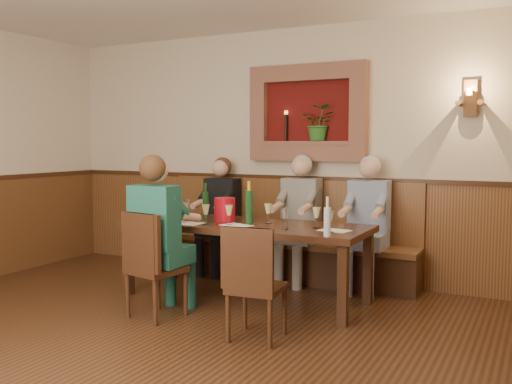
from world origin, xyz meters
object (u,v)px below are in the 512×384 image
dining_table (244,231)px  water_bottle (327,221)px  person_bench_mid (298,230)px  wine_bottle_green_b (206,204)px  person_chair_front (161,249)px  chair_near_left (155,287)px  chair_near_right (256,306)px  spittoon_bucket (225,210)px  person_bench_left (219,226)px  wine_bottle_green_a (249,206)px  person_bench_right (366,236)px  bench (284,250)px

dining_table → water_bottle: bearing=-21.4°
person_bench_mid → wine_bottle_green_b: bearing=-137.4°
person_bench_mid → person_chair_front: bearing=-111.2°
chair_near_left → person_bench_mid: 1.85m
chair_near_right → person_bench_mid: bearing=97.0°
dining_table → person_chair_front: person_chair_front is taller
dining_table → spittoon_bucket: spittoon_bucket is taller
person_bench_left → chair_near_right: bearing=-52.1°
chair_near_right → wine_bottle_green_a: bearing=114.6°
spittoon_bucket → person_bench_mid: bearing=62.2°
person_bench_right → spittoon_bucket: bearing=-145.2°
person_bench_right → wine_bottle_green_b: (-1.50, -0.69, 0.32)m
chair_near_left → person_chair_front: bearing=99.0°
chair_near_right → person_chair_front: (-1.03, 0.19, 0.33)m
person_bench_left → spittoon_bucket: person_bench_left is taller
chair_near_left → wine_bottle_green_b: bearing=107.7°
person_bench_right → spittoon_bucket: (-1.19, -0.83, 0.29)m
bench → wine_bottle_green_b: size_ratio=8.39×
chair_near_left → wine_bottle_green_b: size_ratio=2.61×
chair_near_left → chair_near_right: 1.04m
bench → wine_bottle_green_b: bearing=-124.1°
person_bench_right → wine_bottle_green_b: person_bench_right is taller
person_chair_front → wine_bottle_green_b: (-0.12, 0.93, 0.31)m
person_bench_right → water_bottle: (0.02, -1.22, 0.31)m
person_bench_right → water_bottle: size_ratio=4.22×
chair_near_right → water_bottle: water_bottle is taller
spittoon_bucket → water_bottle: bearing=-18.2°
dining_table → person_bench_mid: bearing=75.9°
person_chair_front → spittoon_bucket: 0.86m
water_bottle → chair_near_left: bearing=-161.0°
spittoon_bucket → wine_bottle_green_a: wine_bottle_green_a is taller
wine_bottle_green_a → person_bench_left: bearing=135.5°
chair_near_right → person_chair_front: person_chair_front is taller
person_bench_mid → person_bench_right: person_bench_mid is taller
bench → spittoon_bucket: bench is taller
person_bench_left → wine_bottle_green_b: (0.26, -0.69, 0.34)m
person_bench_left → person_bench_right: bearing=-0.0°
person_bench_left → person_bench_mid: 1.00m
person_bench_mid → person_bench_right: (0.75, 0.00, -0.00)m
dining_table → bench: size_ratio=0.80×
chair_near_right → wine_bottle_green_b: size_ratio=2.51×
bench → chair_near_left: (-0.42, -1.81, -0.06)m
bench → spittoon_bucket: bearing=-103.6°
person_chair_front → spittoon_bucket: size_ratio=6.09×
person_chair_front → wine_bottle_green_b: person_chair_front is taller
wine_bottle_green_a → chair_near_left: bearing=-117.2°
person_bench_left → person_chair_front: person_chair_front is taller
person_bench_left → person_chair_front: 1.66m
person_bench_mid → person_bench_left: bearing=179.9°
person_bench_left → wine_bottle_green_b: person_bench_left is taller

